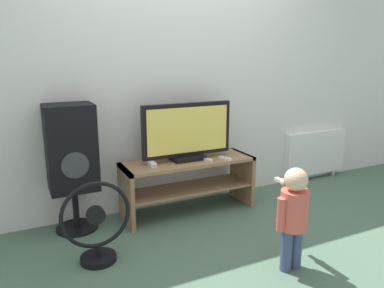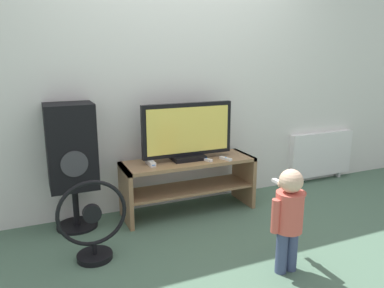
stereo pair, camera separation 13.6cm
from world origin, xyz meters
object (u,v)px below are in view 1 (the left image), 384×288
object	(u,v)px
remote_secondary	(206,159)
television	(187,132)
radiator	(315,153)
remote_primary	(225,158)
child	(293,210)
floor_fan	(96,227)
speaker_tower	(71,151)
game_console	(151,163)

from	to	relation	value
remote_secondary	television	bearing A→B (deg)	143.29
radiator	remote_primary	bearing A→B (deg)	-166.65
remote_primary	radiator	bearing A→B (deg)	13.35
television	child	world-z (taller)	television
child	floor_fan	distance (m)	1.35
remote_primary	radiator	xyz separation A→B (m)	(1.43, 0.34, -0.20)
radiator	speaker_tower	bearing A→B (deg)	-177.21
remote_secondary	floor_fan	bearing A→B (deg)	-158.77
remote_secondary	floor_fan	world-z (taller)	floor_fan
television	game_console	xyz separation A→B (m)	(-0.36, -0.03, -0.23)
remote_secondary	floor_fan	distance (m)	1.19
child	speaker_tower	bearing A→B (deg)	134.23
game_console	remote_secondary	bearing A→B (deg)	-8.51
remote_primary	speaker_tower	xyz separation A→B (m)	(-1.31, 0.21, 0.17)
floor_fan	speaker_tower	bearing A→B (deg)	95.01
television	child	bearing A→B (deg)	-79.73
remote_primary	child	distance (m)	1.05
television	game_console	size ratio (longest dim) A/B	4.84
remote_secondary	radiator	world-z (taller)	radiator
remote_secondary	speaker_tower	world-z (taller)	speaker_tower
television	remote_secondary	distance (m)	0.30
television	floor_fan	size ratio (longest dim) A/B	1.43
game_console	child	distance (m)	1.30
game_console	television	bearing A→B (deg)	4.44
speaker_tower	floor_fan	world-z (taller)	speaker_tower
child	radiator	world-z (taller)	child
game_console	speaker_tower	distance (m)	0.66
game_console	speaker_tower	bearing A→B (deg)	172.23
floor_fan	radiator	distance (m)	2.79
game_console	speaker_tower	size ratio (longest dim) A/B	0.17
remote_secondary	child	world-z (taller)	child
game_console	remote_primary	size ratio (longest dim) A/B	1.31
remote_secondary	speaker_tower	bearing A→B (deg)	171.90
game_console	radiator	world-z (taller)	radiator
television	game_console	distance (m)	0.43
remote_primary	radiator	world-z (taller)	radiator
child	radiator	bearing A→B (deg)	42.08
television	game_console	bearing A→B (deg)	-175.56
child	speaker_tower	xyz separation A→B (m)	(-1.21, 1.25, 0.25)
remote_secondary	speaker_tower	size ratio (longest dim) A/B	0.13
television	remote_secondary	size ratio (longest dim) A/B	6.36
speaker_tower	radiator	xyz separation A→B (m)	(2.75, 0.13, -0.37)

